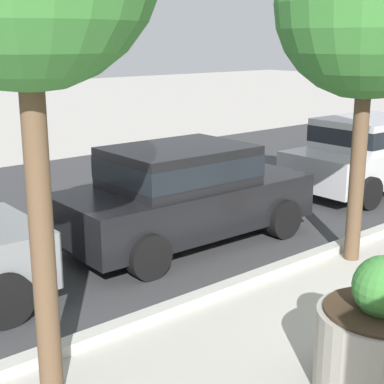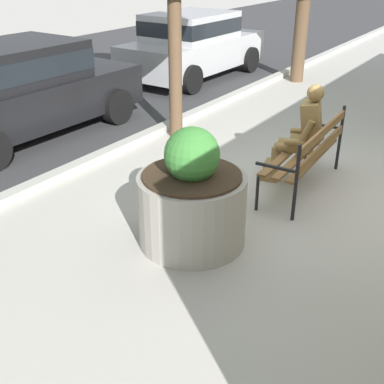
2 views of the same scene
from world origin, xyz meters
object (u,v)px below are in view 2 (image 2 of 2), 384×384
Objects in this scene: park_bench at (309,151)px; concrete_planter at (192,201)px; bronze_statue_seated at (299,136)px; parked_car_silver at (193,43)px; parked_car_black at (20,87)px.

concrete_planter is (-1.93, 0.53, -0.05)m from park_bench.
bronze_statue_seated is 0.33× the size of parked_car_silver.
park_bench is at bearing -81.73° from parked_car_black.
bronze_statue_seated reaches higher than concrete_planter.
concrete_planter is 0.32× the size of parked_car_black.
concrete_planter is at bearing 171.39° from bronze_statue_seated.
concrete_planter is (-2.08, 0.31, -0.17)m from bronze_statue_seated.
park_bench is at bearing -125.87° from bronze_statue_seated.
bronze_statue_seated is at bearing -133.06° from parked_car_silver.
parked_car_silver is at bearing 0.00° from parked_car_black.
bronze_statue_seated is 2.11m from concrete_planter.
parked_car_black is at bearing 180.00° from parked_car_silver.
parked_car_black is (1.23, 4.28, 0.35)m from concrete_planter.
park_bench is 0.29m from bronze_statue_seated.
parked_car_black is at bearing 100.52° from bronze_statue_seated.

